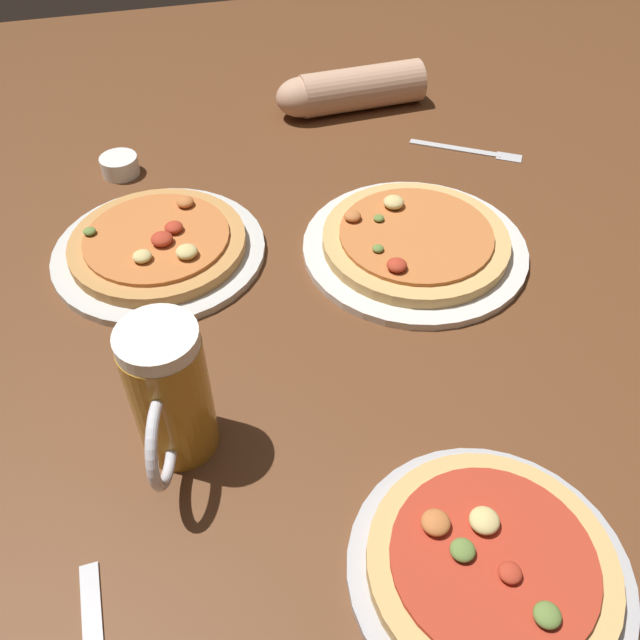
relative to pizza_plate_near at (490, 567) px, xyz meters
name	(u,v)px	position (x,y,z in m)	size (l,w,h in m)	color
ground_plane	(320,338)	(-0.07, 0.36, -0.03)	(2.40, 2.40, 0.03)	brown
pizza_plate_near	(490,567)	(0.00, 0.00, 0.00)	(0.28, 0.28, 0.05)	#B2B2B7
pizza_plate_far	(415,243)	(0.10, 0.49, 0.00)	(0.33, 0.33, 0.05)	silver
pizza_plate_side	(159,246)	(-0.26, 0.57, 0.00)	(0.31, 0.31, 0.05)	silver
beer_mug_amber	(169,396)	(-0.27, 0.23, 0.07)	(0.09, 0.15, 0.18)	#B27A23
ramekin_sauce	(120,165)	(-0.31, 0.81, 0.00)	(0.06, 0.06, 0.03)	white
fork_left	(468,150)	(0.30, 0.73, -0.01)	(0.18, 0.12, 0.01)	silver
diner_arm	(346,91)	(0.13, 0.93, 0.02)	(0.29, 0.09, 0.08)	tan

